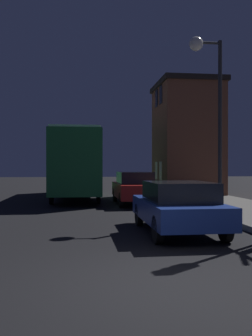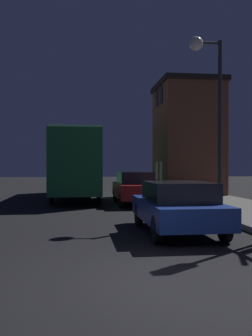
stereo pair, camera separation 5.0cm
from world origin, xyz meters
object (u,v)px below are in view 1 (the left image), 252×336
car_near_lane (178,206)px  streetlamp (208,83)px  bus (76,160)px  car_mid_lane (134,187)px

car_near_lane → streetlamp: bearing=57.6°
bus → car_mid_lane: (2.83, -4.09, -1.37)m
streetlamp → car_near_lane: 5.47m
bus → car_near_lane: (2.87, -11.94, -1.44)m
car_mid_lane → car_near_lane: bearing=-89.7°
streetlamp → bus: 10.45m
car_near_lane → car_mid_lane: car_mid_lane is taller
car_mid_lane → bus: bearing=124.7°
bus → car_near_lane: bearing=-76.5°
streetlamp → car_mid_lane: 6.58m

